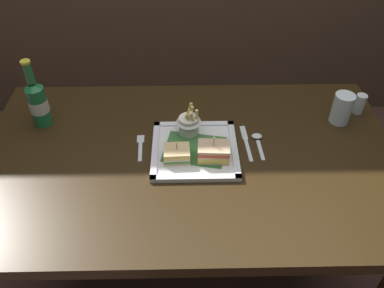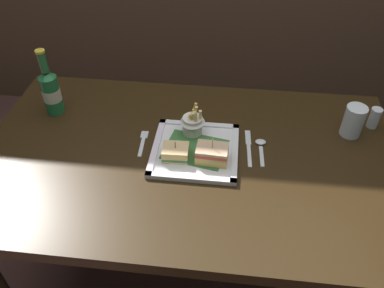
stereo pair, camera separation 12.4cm
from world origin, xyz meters
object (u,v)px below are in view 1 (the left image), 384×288
object	(u,v)px
fries_cup	(190,122)
salt_shaker	(359,105)
water_glass	(342,110)
square_plate	(195,150)
sandwich_half_left	(177,154)
dining_table	(189,177)
fork	(140,146)
spoon	(258,140)
sandwich_half_right	(213,152)
knife	(246,141)
beer_bottle	(38,102)

from	to	relation	value
fries_cup	salt_shaker	distance (m)	0.62
fries_cup	water_glass	size ratio (longest dim) A/B	0.97
square_plate	salt_shaker	distance (m)	0.63
square_plate	sandwich_half_left	xyz separation A→B (m)	(-0.06, -0.04, 0.02)
dining_table	salt_shaker	size ratio (longest dim) A/B	18.27
fork	salt_shaker	size ratio (longest dim) A/B	1.72
dining_table	fork	bearing A→B (deg)	164.00
sandwich_half_left	salt_shaker	distance (m)	0.69
spoon	salt_shaker	distance (m)	0.41
square_plate	fork	xyz separation A→B (m)	(-0.18, 0.03, -0.00)
spoon	sandwich_half_left	bearing A→B (deg)	-161.24
sandwich_half_left	salt_shaker	size ratio (longest dim) A/B	1.12
fries_cup	water_glass	bearing A→B (deg)	7.24
square_plate	water_glass	world-z (taller)	water_glass
dining_table	sandwich_half_right	xyz separation A→B (m)	(0.07, -0.02, 0.14)
fries_cup	spoon	xyz separation A→B (m)	(0.23, -0.03, -0.05)
sandwich_half_left	fork	xyz separation A→B (m)	(-0.12, 0.07, -0.03)
dining_table	square_plate	distance (m)	0.11
water_glass	dining_table	bearing A→B (deg)	-162.40
dining_table	square_plate	size ratio (longest dim) A/B	4.93
dining_table	knife	size ratio (longest dim) A/B	7.62
sandwich_half_left	knife	distance (m)	0.25
beer_bottle	water_glass	size ratio (longest dim) A/B	2.25
fries_cup	knife	world-z (taller)	fries_cup
fries_cup	spoon	world-z (taller)	fries_cup
sandwich_half_left	sandwich_half_right	size ratio (longest dim) A/B	0.82
square_plate	beer_bottle	distance (m)	0.55
fries_cup	knife	bearing A→B (deg)	-11.77
sandwich_half_left	beer_bottle	distance (m)	0.51
sandwich_half_left	salt_shaker	world-z (taller)	sandwich_half_left
fork	knife	size ratio (longest dim) A/B	0.72
knife	spoon	distance (m)	0.04
dining_table	spoon	world-z (taller)	spoon
sandwich_half_left	knife	xyz separation A→B (m)	(0.23, 0.09, -0.03)
sandwich_half_right	knife	xyz separation A→B (m)	(0.11, 0.09, -0.03)
square_plate	sandwich_half_left	bearing A→B (deg)	-143.54
water_glass	fries_cup	bearing A→B (deg)	-172.76
fork	knife	bearing A→B (deg)	2.70
spoon	salt_shaker	xyz separation A→B (m)	(0.38, 0.15, 0.03)
spoon	salt_shaker	world-z (taller)	salt_shaker
dining_table	salt_shaker	bearing A→B (deg)	19.47
knife	salt_shaker	bearing A→B (deg)	20.05
fries_cup	salt_shaker	world-z (taller)	fries_cup
spoon	sandwich_half_right	bearing A→B (deg)	-149.45
sandwich_half_right	water_glass	world-z (taller)	water_glass
water_glass	sandwich_half_left	bearing A→B (deg)	-161.30
square_plate	sandwich_half_left	size ratio (longest dim) A/B	3.32
water_glass	fork	world-z (taller)	water_glass
square_plate	water_glass	xyz separation A→B (m)	(0.51, 0.15, 0.04)
sandwich_half_right	beer_bottle	distance (m)	0.62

